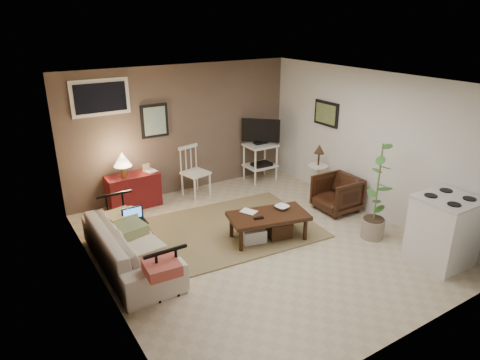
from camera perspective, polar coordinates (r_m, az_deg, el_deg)
floor at (r=6.53m, az=2.31°, el=-8.35°), size 5.00×5.00×0.00m
art_back at (r=7.83m, az=-11.32°, el=7.75°), size 0.50×0.03×0.60m
art_right at (r=8.09m, az=11.43°, el=8.67°), size 0.03×0.60×0.45m
window at (r=7.47m, az=-18.13°, el=10.41°), size 0.96×0.03×0.60m
rug at (r=6.93m, az=-0.67°, el=-6.34°), size 2.62×2.17×0.02m
coffee_table at (r=6.51m, az=3.71°, el=-5.96°), size 1.29×0.87×0.45m
sofa at (r=5.99m, az=-14.53°, el=-7.61°), size 0.59×2.03×0.79m
sofa_pillows at (r=5.77m, az=-13.40°, el=-7.69°), size 0.39×1.93×0.14m
sofa_end_rails at (r=6.05m, az=-13.42°, el=-7.82°), size 0.55×2.03×0.68m
laptop at (r=6.29m, az=-13.96°, el=-4.93°), size 0.31×0.23×0.21m
red_console at (r=7.77m, az=-14.14°, el=-1.02°), size 0.91×0.40×1.05m
spindle_chair at (r=8.05m, az=-6.02°, el=0.94°), size 0.52×0.52×0.95m
tv_stand at (r=8.71m, az=2.78°, el=4.23°), size 0.60×0.57×1.29m
side_table at (r=8.07m, az=10.40°, el=2.07°), size 0.37×0.37×1.00m
armchair at (r=7.59m, az=12.82°, el=-1.60°), size 0.64×0.68×0.69m
potted_plant at (r=6.65m, az=17.88°, el=-1.08°), size 0.38×0.38×1.53m
stove at (r=6.45m, az=25.51°, el=-6.05°), size 0.75×0.70×0.98m
bowl at (r=6.59m, az=5.65°, el=-3.01°), size 0.21×0.09×0.21m
book_table at (r=6.37m, az=0.77°, el=-3.65°), size 0.16×0.09×0.24m
book_console at (r=7.69m, az=-12.45°, el=1.80°), size 0.18×0.07×0.24m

